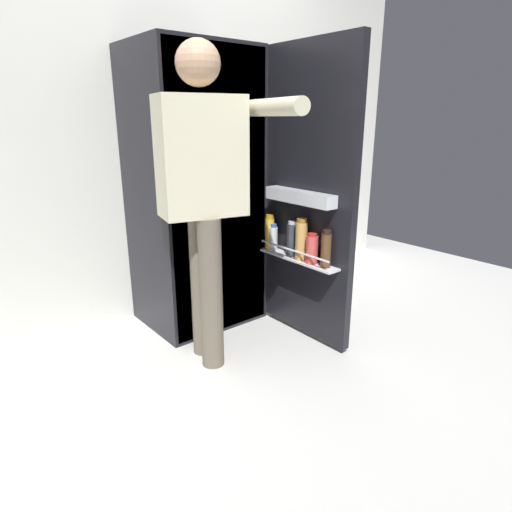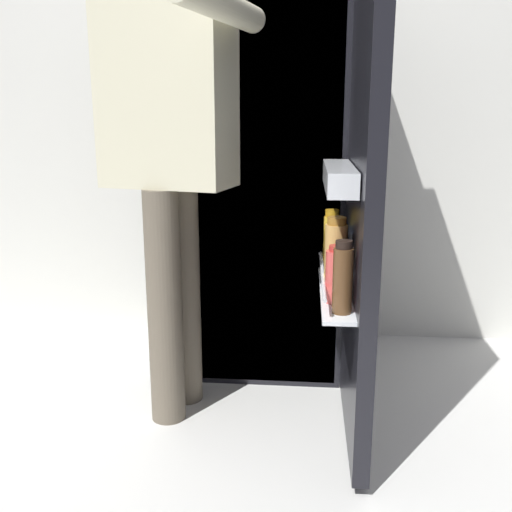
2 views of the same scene
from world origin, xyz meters
name	(u,v)px [view 1 (image 1 of 2)]	position (x,y,z in m)	size (l,w,h in m)	color
ground_plane	(249,346)	(0.00, 0.00, 0.00)	(5.38, 5.38, 0.00)	silver
kitchen_wall	(165,130)	(0.00, 0.88, 1.22)	(4.40, 0.10, 2.43)	silver
refrigerator	(204,193)	(0.03, 0.48, 0.85)	(0.75, 1.25, 1.70)	black
person	(204,183)	(-0.24, 0.04, 0.98)	(0.55, 0.79, 1.64)	#665B4C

